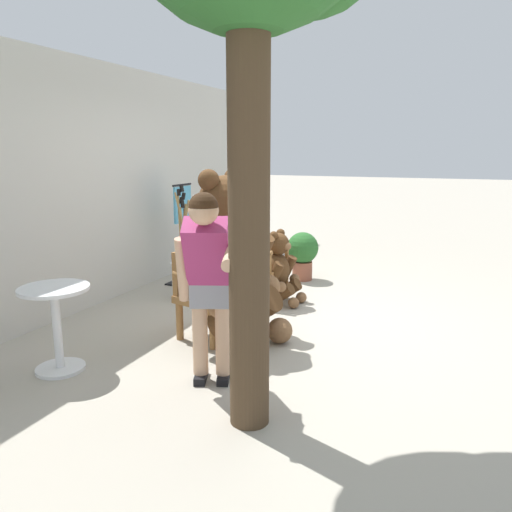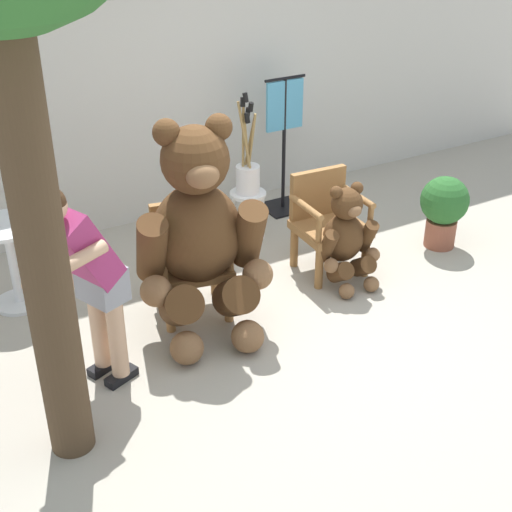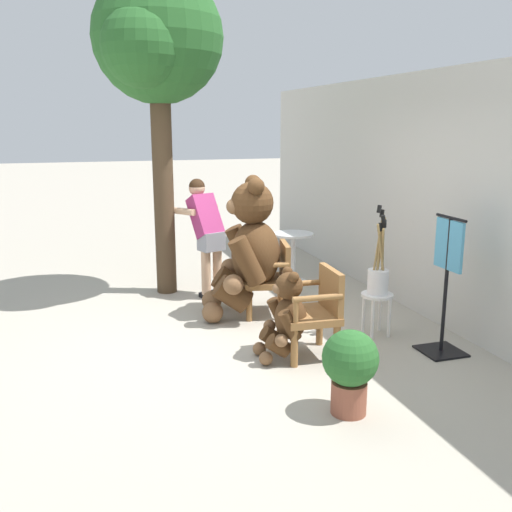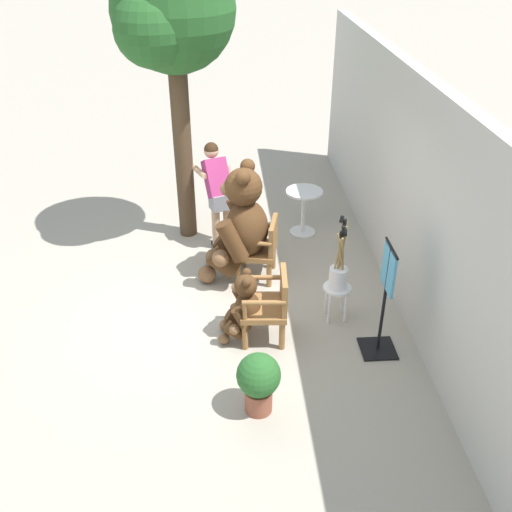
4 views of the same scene
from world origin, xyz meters
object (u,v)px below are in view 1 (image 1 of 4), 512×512
object	(u,v)px
wooden_chair_left	(206,290)
brush_bucket	(184,245)
clothing_display_stand	(183,232)
wooden_chair_right	(258,263)
white_stool	(184,271)
person_visitor	(208,273)
teddy_bear_small	(280,268)
round_side_table	(56,319)
teddy_bear_large	(229,259)
potted_plant	(303,252)

from	to	relation	value
wooden_chair_left	brush_bucket	world-z (taller)	brush_bucket
brush_bucket	clothing_display_stand	world-z (taller)	brush_bucket
wooden_chair_left	wooden_chair_right	bearing A→B (deg)	0.06
white_stool	person_visitor	bearing A→B (deg)	-144.37
teddy_bear_small	brush_bucket	xyz separation A→B (m)	(-0.29, 1.14, 0.24)
wooden_chair_right	round_side_table	size ratio (longest dim) A/B	1.19
teddy_bear_large	clothing_display_stand	world-z (taller)	teddy_bear_large
wooden_chair_right	white_stool	size ratio (longest dim) A/B	1.87
teddy_bear_small	clothing_display_stand	bearing A→B (deg)	77.48
wooden_chair_right	potted_plant	xyz separation A→B (m)	(1.16, -0.20, -0.07)
teddy_bear_large	wooden_chair_left	bearing A→B (deg)	83.26
potted_plant	clothing_display_stand	xyz separation A→B (m)	(-0.83, 1.43, 0.32)
teddy_bear_large	person_visitor	xyz separation A→B (m)	(-0.93, -0.29, 0.11)
wooden_chair_right	clothing_display_stand	bearing A→B (deg)	74.94
teddy_bear_large	potted_plant	xyz separation A→B (m)	(2.48, 0.07, -0.41)
person_visitor	clothing_display_stand	distance (m)	3.15
person_visitor	wooden_chair_right	bearing A→B (deg)	13.82
person_visitor	teddy_bear_large	bearing A→B (deg)	17.15
white_stool	round_side_table	size ratio (longest dim) A/B	0.64
teddy_bear_small	person_visitor	bearing A→B (deg)	-173.26
potted_plant	clothing_display_stand	distance (m)	1.68
potted_plant	person_visitor	bearing A→B (deg)	-174.00
teddy_bear_large	white_stool	distance (m)	1.58
potted_plant	white_stool	bearing A→B (deg)	144.20
wooden_chair_left	round_side_table	bearing A→B (deg)	147.80
wooden_chair_right	brush_bucket	size ratio (longest dim) A/B	0.91
clothing_display_stand	round_side_table	bearing A→B (deg)	-170.16
teddy_bear_small	brush_bucket	bearing A→B (deg)	104.21
wooden_chair_right	round_side_table	xyz separation A→B (m)	(-2.48, 0.74, -0.01)
teddy_bear_large	clothing_display_stand	distance (m)	2.24
person_visitor	white_stool	world-z (taller)	person_visitor
brush_bucket	clothing_display_stand	size ratio (longest dim) A/B	0.69
wooden_chair_left	teddy_bear_small	world-z (taller)	teddy_bear_small
wooden_chair_left	teddy_bear_large	bearing A→B (deg)	-96.74
wooden_chair_right	round_side_table	bearing A→B (deg)	163.27
wooden_chair_right	teddy_bear_large	xyz separation A→B (m)	(-1.32, -0.27, 0.34)
brush_bucket	potted_plant	world-z (taller)	brush_bucket
teddy_bear_large	round_side_table	xyz separation A→B (m)	(-1.15, 1.01, -0.35)
white_stool	potted_plant	distance (m)	1.79
person_visitor	potted_plant	size ratio (longest dim) A/B	2.24
teddy_bear_large	round_side_table	bearing A→B (deg)	138.72
teddy_bear_large	white_stool	world-z (taller)	teddy_bear_large
person_visitor	round_side_table	bearing A→B (deg)	99.69
brush_bucket	teddy_bear_small	bearing A→B (deg)	-75.79
teddy_bear_small	potted_plant	world-z (taller)	teddy_bear_small
round_side_table	white_stool	bearing A→B (deg)	2.77
wooden_chair_left	round_side_table	distance (m)	1.40
wooden_chair_right	teddy_bear_small	size ratio (longest dim) A/B	0.97
round_side_table	brush_bucket	bearing A→B (deg)	2.80
white_stool	potted_plant	world-z (taller)	potted_plant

